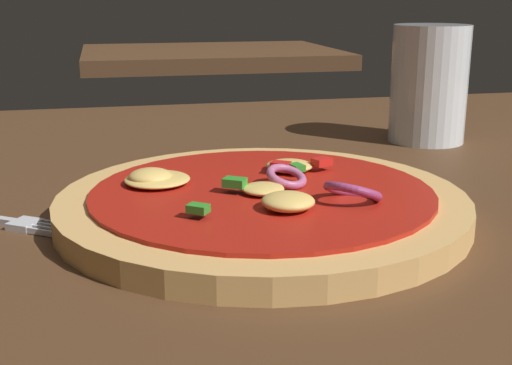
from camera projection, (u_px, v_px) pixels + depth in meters
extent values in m
cube|color=#4C301C|center=(260.00, 227.00, 0.52)|extent=(1.40, 0.96, 0.04)
cylinder|color=tan|center=(262.00, 205.00, 0.48)|extent=(0.29, 0.29, 0.02)
cylinder|color=#A81C11|center=(262.00, 192.00, 0.48)|extent=(0.24, 0.24, 0.00)
ellipsoid|color=#E5BC60|center=(263.00, 189.00, 0.47)|extent=(0.03, 0.03, 0.01)
ellipsoid|color=#E5BC60|center=(293.00, 201.00, 0.44)|extent=(0.03, 0.03, 0.01)
ellipsoid|color=#E5BC60|center=(289.00, 166.00, 0.53)|extent=(0.04, 0.04, 0.01)
ellipsoid|color=#E5BC60|center=(157.00, 179.00, 0.49)|extent=(0.05, 0.05, 0.01)
ellipsoid|color=#E5BC60|center=(151.00, 178.00, 0.49)|extent=(0.03, 0.03, 0.01)
torus|color=#B25984|center=(286.00, 176.00, 0.49)|extent=(0.04, 0.04, 0.02)
torus|color=#93386B|center=(353.00, 192.00, 0.45)|extent=(0.06, 0.06, 0.02)
cube|color=#2D8C28|center=(235.00, 182.00, 0.47)|extent=(0.02, 0.02, 0.01)
cube|color=red|center=(281.00, 165.00, 0.52)|extent=(0.02, 0.02, 0.01)
cube|color=red|center=(322.00, 162.00, 0.53)|extent=(0.02, 0.02, 0.01)
cube|color=#2D8C28|center=(297.00, 168.00, 0.51)|extent=(0.01, 0.01, 0.01)
cube|color=#2D8C28|center=(198.00, 209.00, 0.42)|extent=(0.02, 0.02, 0.01)
cube|color=silver|center=(25.00, 225.00, 0.46)|extent=(0.03, 0.03, 0.01)
cube|color=silver|center=(46.00, 233.00, 0.44)|extent=(0.03, 0.02, 0.00)
cube|color=silver|center=(51.00, 230.00, 0.45)|extent=(0.03, 0.02, 0.00)
cube|color=silver|center=(57.00, 228.00, 0.45)|extent=(0.03, 0.02, 0.00)
cube|color=silver|center=(62.00, 225.00, 0.46)|extent=(0.03, 0.02, 0.00)
cylinder|color=silver|center=(429.00, 84.00, 0.71)|extent=(0.08, 0.08, 0.12)
cylinder|color=gold|center=(427.00, 111.00, 0.72)|extent=(0.07, 0.07, 0.06)
cylinder|color=white|center=(429.00, 77.00, 0.71)|extent=(0.07, 0.07, 0.01)
cube|color=#4C301C|center=(210.00, 56.00, 1.90)|extent=(0.70, 0.54, 0.04)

